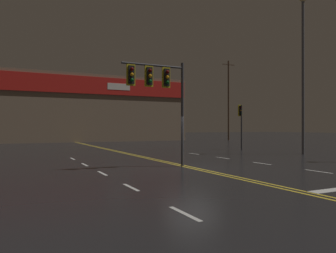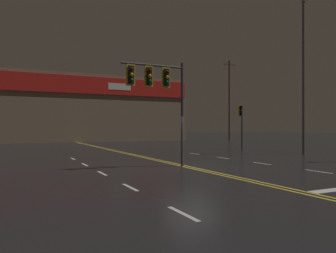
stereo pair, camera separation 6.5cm
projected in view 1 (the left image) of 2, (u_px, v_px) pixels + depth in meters
The scene contains 7 objects.
ground_plane at pixel (192, 168), 15.76m from camera, with size 200.00×200.00×0.00m, color black.
road_markings at pixel (219, 170), 15.03m from camera, with size 12.99×60.00×0.01m.
traffic_signal_median at pixel (157, 84), 15.72m from camera, with size 3.24×0.36×5.17m.
traffic_signal_corner_northeast at pixel (241, 117), 28.48m from camera, with size 0.42×0.36×3.93m.
streetlight_median_approach at pixel (303, 55), 23.92m from camera, with size 0.56×0.56×11.72m.
building_backdrop at pixel (70, 109), 47.20m from camera, with size 32.53×10.23×9.18m.
utility_pole_row at pixel (91, 95), 41.45m from camera, with size 47.31×0.26×12.32m.
Camera 1 is at (-7.93, -13.67, 1.94)m, focal length 35.00 mm.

